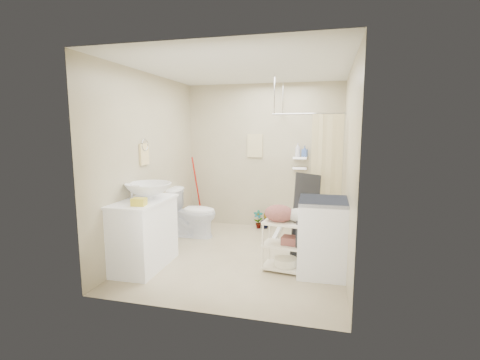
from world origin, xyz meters
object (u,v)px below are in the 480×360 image
(washing_machine, at_px, (325,236))
(laundry_rack, at_px, (286,241))
(toilet, at_px, (192,212))
(vanity, at_px, (144,234))

(washing_machine, bearing_deg, laundry_rack, -174.80)
(laundry_rack, bearing_deg, washing_machine, 14.75)
(washing_machine, bearing_deg, toilet, 153.42)
(vanity, height_order, laundry_rack, vanity)
(vanity, bearing_deg, laundry_rack, 9.16)
(vanity, bearing_deg, washing_machine, 8.57)
(toilet, height_order, washing_machine, washing_machine)
(laundry_rack, bearing_deg, vanity, -162.39)
(vanity, bearing_deg, toilet, 84.19)
(washing_machine, bearing_deg, vanity, -172.52)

